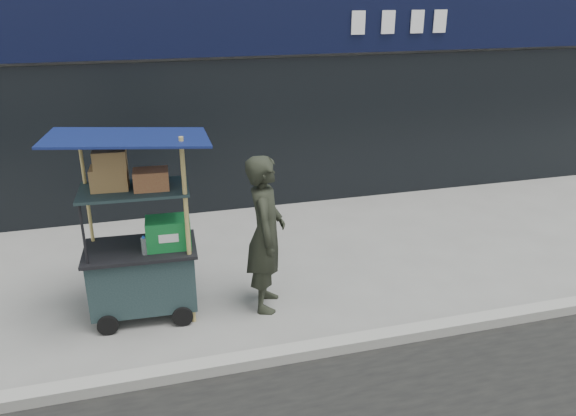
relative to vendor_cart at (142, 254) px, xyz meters
name	(u,v)px	position (x,y,z in m)	size (l,w,h in m)	color
ground	(286,347)	(1.32, -1.02, -0.74)	(80.00, 80.00, 0.00)	slate
curb	(291,353)	(1.32, -1.22, -0.68)	(80.00, 0.18, 0.12)	gray
vendor_cart	(142,254)	(0.00, 0.00, 0.00)	(1.62, 1.19, 2.12)	#18292A
vendor_man	(266,234)	(1.33, -0.17, 0.15)	(0.65, 0.43, 1.79)	black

